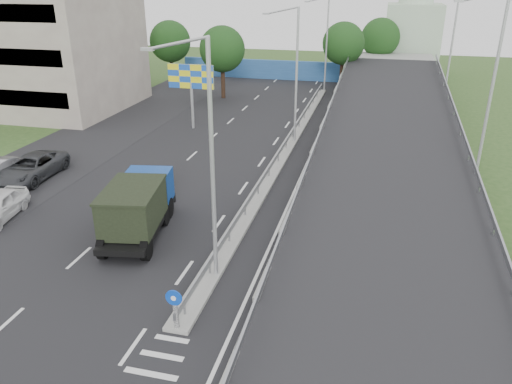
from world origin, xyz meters
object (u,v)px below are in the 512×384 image
(sign_bollard, at_px, (175,309))
(dump_truck, at_px, (138,205))
(church, at_px, (412,33))
(lamp_post_far, at_px, (325,39))
(billboard, at_px, (191,80))
(parked_car_c, at_px, (32,167))
(lamp_post_mid, at_px, (294,69))
(lamp_post_near, at_px, (207,152))

(sign_bollard, height_order, dump_truck, dump_truck)
(church, height_order, dump_truck, church)
(lamp_post_far, distance_m, billboard, 20.24)
(sign_bollard, distance_m, parked_car_c, 19.34)
(lamp_post_mid, height_order, parked_car_c, lamp_post_mid)
(parked_car_c, bearing_deg, dump_truck, -29.31)
(lamp_post_far, bearing_deg, lamp_post_near, -90.00)
(sign_bollard, xyz_separation_m, lamp_post_mid, (0.11, 23.83, 4.77))
(sign_bollard, distance_m, billboard, 27.53)
(lamp_post_far, relative_size, billboard, 1.83)
(lamp_post_near, relative_size, lamp_post_mid, 1.00)
(sign_bollard, bearing_deg, billboard, 109.21)
(church, distance_m, parked_car_c, 52.29)
(lamp_post_mid, height_order, lamp_post_far, same)
(lamp_post_mid, xyz_separation_m, lamp_post_far, (0.00, 20.00, 0.00))
(sign_bollard, relative_size, lamp_post_mid, 0.17)
(lamp_post_near, bearing_deg, lamp_post_far, 90.00)
(lamp_post_mid, bearing_deg, parked_car_c, -142.37)
(billboard, bearing_deg, lamp_post_mid, -12.38)
(sign_bollard, distance_m, lamp_post_mid, 24.30)
(church, height_order, parked_car_c, church)
(lamp_post_far, xyz_separation_m, billboard, (-9.11, -18.00, -1.62))
(lamp_post_mid, distance_m, church, 35.41)
(lamp_post_mid, xyz_separation_m, dump_truck, (-4.91, -16.97, -4.22))
(lamp_post_near, relative_size, parked_car_c, 1.80)
(lamp_post_near, distance_m, lamp_post_far, 40.00)
(sign_bollard, height_order, lamp_post_near, lamp_post_near)
(dump_truck, bearing_deg, billboard, 92.41)
(church, bearing_deg, billboard, -120.70)
(sign_bollard, height_order, parked_car_c, sign_bollard)
(dump_truck, height_order, parked_car_c, dump_truck)
(sign_bollard, bearing_deg, parked_car_c, 141.08)
(sign_bollard, xyz_separation_m, church, (10.00, 57.83, 4.28))
(church, bearing_deg, sign_bollard, -99.81)
(lamp_post_far, height_order, parked_car_c, lamp_post_far)
(lamp_post_mid, height_order, dump_truck, lamp_post_mid)
(billboard, bearing_deg, lamp_post_far, 63.16)
(sign_bollard, bearing_deg, lamp_post_mid, 89.74)
(lamp_post_far, distance_m, church, 17.15)
(lamp_post_mid, xyz_separation_m, billboard, (-9.11, 2.00, -1.62))
(lamp_post_near, xyz_separation_m, parked_car_c, (-15.15, 8.32, -5.03))
(sign_bollard, distance_m, lamp_post_near, 6.12)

